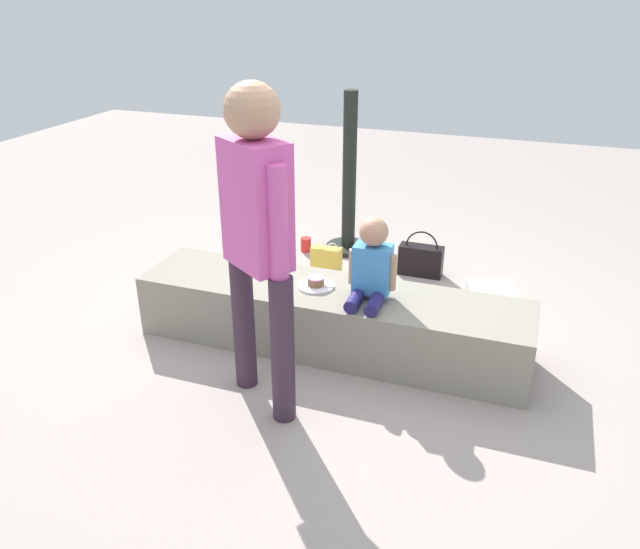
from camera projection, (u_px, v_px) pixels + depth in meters
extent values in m
plane|color=#A5968F|center=(330.00, 345.00, 3.85)|extent=(12.00, 12.00, 0.00)
cube|color=gray|center=(331.00, 318.00, 3.77)|extent=(2.35, 0.53, 0.38)
cylinder|color=navy|center=(356.00, 298.00, 3.51)|extent=(0.08, 0.25, 0.08)
cylinder|color=navy|center=(376.00, 301.00, 3.47)|extent=(0.08, 0.25, 0.08)
cube|color=#3C8BD0|center=(372.00, 269.00, 3.52)|extent=(0.21, 0.14, 0.28)
sphere|color=tan|center=(374.00, 232.00, 3.43)|extent=(0.16, 0.16, 0.16)
cylinder|color=tan|center=(353.00, 267.00, 3.56)|extent=(0.05, 0.05, 0.21)
cylinder|color=tan|center=(392.00, 273.00, 3.49)|extent=(0.05, 0.05, 0.21)
cylinder|color=#362435|center=(283.00, 351.00, 3.06)|extent=(0.12, 0.12, 0.79)
cylinder|color=#362435|center=(244.00, 321.00, 3.33)|extent=(0.12, 0.12, 0.79)
cube|color=#CD51A2|center=(256.00, 205.00, 2.89)|extent=(0.39, 0.35, 0.61)
sphere|color=tan|center=(252.00, 110.00, 2.71)|extent=(0.25, 0.25, 0.25)
cylinder|color=#CD51A2|center=(278.00, 227.00, 2.79)|extent=(0.09, 0.09, 0.57)
cylinder|color=#CD51A2|center=(238.00, 206.00, 3.04)|extent=(0.09, 0.09, 0.57)
cylinder|color=white|center=(316.00, 286.00, 3.72)|extent=(0.22, 0.22, 0.01)
cylinder|color=brown|center=(316.00, 281.00, 3.71)|extent=(0.10, 0.10, 0.05)
cylinder|color=pink|center=(316.00, 277.00, 3.70)|extent=(0.10, 0.10, 0.01)
cube|color=silver|center=(325.00, 287.00, 3.69)|extent=(0.11, 0.04, 0.00)
cube|color=gold|center=(326.00, 265.00, 4.61)|extent=(0.22, 0.09, 0.27)
torus|color=white|center=(320.00, 247.00, 4.57)|extent=(0.09, 0.01, 0.09)
torus|color=white|center=(333.00, 249.00, 4.54)|extent=(0.09, 0.01, 0.09)
cylinder|color=black|center=(348.00, 247.00, 5.21)|extent=(0.36, 0.36, 0.04)
cylinder|color=black|center=(349.00, 172.00, 4.93)|extent=(0.11, 0.11, 1.25)
cylinder|color=silver|center=(376.00, 273.00, 4.63)|extent=(0.07, 0.07, 0.14)
cone|color=silver|center=(376.00, 263.00, 4.59)|extent=(0.07, 0.07, 0.03)
cylinder|color=white|center=(376.00, 260.00, 4.58)|extent=(0.03, 0.03, 0.01)
cylinder|color=red|center=(306.00, 245.00, 5.16)|extent=(0.09, 0.09, 0.12)
cube|color=white|center=(492.00, 295.00, 4.35)|extent=(0.40, 0.39, 0.10)
cube|color=black|center=(421.00, 261.00, 4.73)|extent=(0.33, 0.13, 0.23)
torus|color=black|center=(422.00, 246.00, 4.68)|extent=(0.24, 0.01, 0.24)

